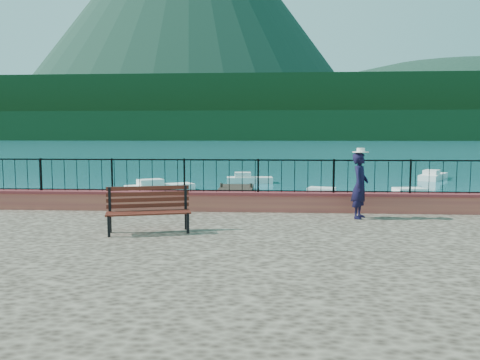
# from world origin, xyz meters

# --- Properties ---
(ground) EXTENTS (2000.00, 2000.00, 0.00)m
(ground) POSITION_xyz_m (0.00, 0.00, 0.00)
(ground) COLOR #19596B
(ground) RESTS_ON ground
(parapet) EXTENTS (28.00, 0.46, 0.58)m
(parapet) POSITION_xyz_m (0.00, 3.70, 1.49)
(parapet) COLOR #C56247
(parapet) RESTS_ON promenade
(railing) EXTENTS (27.00, 0.05, 0.95)m
(railing) POSITION_xyz_m (0.00, 3.70, 2.25)
(railing) COLOR black
(railing) RESTS_ON parapet
(dock) EXTENTS (2.00, 16.00, 0.30)m
(dock) POSITION_xyz_m (-2.00, 12.00, 0.15)
(dock) COLOR #2D231C
(dock) RESTS_ON ground
(far_forest) EXTENTS (900.00, 60.00, 18.00)m
(far_forest) POSITION_xyz_m (0.00, 300.00, 9.00)
(far_forest) COLOR black
(far_forest) RESTS_ON ground
(foothills) EXTENTS (900.00, 120.00, 44.00)m
(foothills) POSITION_xyz_m (0.00, 360.00, 22.00)
(foothills) COLOR black
(foothills) RESTS_ON ground
(volcano) EXTENTS (560.00, 560.00, 380.00)m
(volcano) POSITION_xyz_m (-120.00, 700.00, 190.00)
(volcano) COLOR #142D23
(volcano) RESTS_ON ground
(companion_hill) EXTENTS (448.00, 384.00, 180.00)m
(companion_hill) POSITION_xyz_m (220.00, 560.00, 0.00)
(companion_hill) COLOR #142D23
(companion_hill) RESTS_ON ground
(park_bench) EXTENTS (2.01, 1.12, 1.06)m
(park_bench) POSITION_xyz_m (-2.75, 0.50, 1.52)
(park_bench) COLOR black
(park_bench) RESTS_ON promenade
(person) EXTENTS (0.65, 0.77, 1.79)m
(person) POSITION_xyz_m (2.48, 2.74, 2.10)
(person) COLOR black
(person) RESTS_ON promenade
(hat) EXTENTS (0.44, 0.44, 0.12)m
(hat) POSITION_xyz_m (2.48, 2.74, 3.05)
(hat) COLOR white
(hat) RESTS_ON person
(boat_0) EXTENTS (4.02, 2.35, 0.80)m
(boat_0) POSITION_xyz_m (-4.71, 11.33, 0.40)
(boat_0) COLOR silver
(boat_0) RESTS_ON ground
(boat_1) EXTENTS (4.01, 2.38, 0.80)m
(boat_1) POSITION_xyz_m (3.23, 13.83, 0.40)
(boat_1) COLOR silver
(boat_1) RESTS_ON ground
(boat_2) EXTENTS (4.26, 1.95, 0.80)m
(boat_2) POSITION_xyz_m (7.74, 14.19, 0.40)
(boat_2) COLOR silver
(boat_2) RESTS_ON ground
(boat_3) EXTENTS (4.21, 3.31, 0.80)m
(boat_3) POSITION_xyz_m (-6.70, 18.18, 0.40)
(boat_3) COLOR white
(boat_3) RESTS_ON ground
(boat_4) EXTENTS (3.39, 1.60, 0.80)m
(boat_4) POSITION_xyz_m (-1.43, 23.61, 0.40)
(boat_4) COLOR silver
(boat_4) RESTS_ON ground
(boat_5) EXTENTS (3.29, 4.28, 0.80)m
(boat_5) POSITION_xyz_m (12.82, 27.33, 0.40)
(boat_5) COLOR silver
(boat_5) RESTS_ON ground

